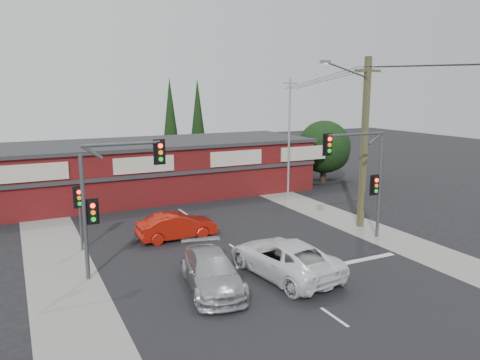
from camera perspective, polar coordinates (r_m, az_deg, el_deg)
name	(u,v)px	position (r m, az deg, el deg)	size (l,w,h in m)	color
ground	(261,266)	(22.35, 2.53, -10.44)	(120.00, 120.00, 0.00)	black
road_strip	(218,236)	(26.58, -2.69, -6.88)	(14.00, 70.00, 0.01)	black
verge_left	(58,260)	(24.66, -21.36, -9.10)	(3.00, 70.00, 0.02)	gray
verge_right	(339,218)	(30.82, 12.00, -4.58)	(3.00, 70.00, 0.02)	gray
stop_line	(341,264)	(23.01, 12.15, -10.00)	(6.50, 0.35, 0.01)	silver
white_suv	(284,258)	(21.14, 5.40, -9.40)	(2.71, 5.87, 1.63)	white
silver_suv	(212,272)	(19.76, -3.46, -11.09)	(2.08, 5.13, 1.49)	#B0B2B6
red_sedan	(177,226)	(26.23, -7.71, -5.58)	(1.53, 4.40, 1.45)	#A6160A
lane_dashes	(194,219)	(30.02, -5.66, -4.80)	(0.12, 55.34, 0.01)	silver
shop_building	(144,169)	(36.84, -11.64, 1.37)	(27.30, 8.40, 4.22)	#4D0F11
tree_cluster	(323,150)	(42.10, 10.04, 3.66)	(5.90, 5.10, 5.50)	#2D2116
conifer_near	(170,118)	(44.41, -8.48, 7.44)	(1.80, 1.80, 9.25)	#2D2116
conifer_far	(198,116)	(47.46, -5.17, 7.74)	(1.80, 1.80, 9.25)	#2D2116
traffic_mast_left	(109,189)	(20.97, -15.72, -1.08)	(3.77, 0.27, 5.97)	#47494C
traffic_mast_right	(364,169)	(25.95, 14.93, 1.27)	(3.96, 0.27, 5.97)	#47494C
pedestal_signal	(79,205)	(25.06, -18.99, -2.90)	(0.55, 0.27, 3.38)	#47494C
utility_pole	(363,138)	(28.22, 14.74, 5.02)	(4.38, 0.59, 10.00)	brown
steel_pole	(289,135)	(35.88, 6.01, 5.42)	(1.20, 0.16, 9.00)	gray
power_lines	(448,70)	(24.32, 23.97, 12.14)	(2.01, 29.00, 1.22)	black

